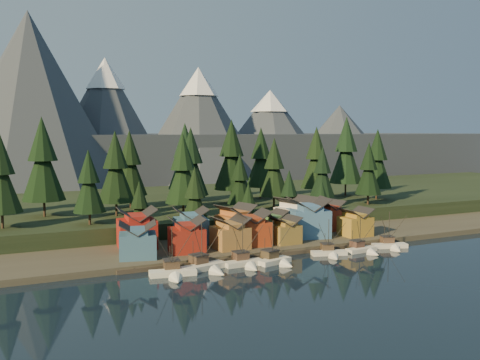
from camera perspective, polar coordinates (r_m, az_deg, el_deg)
name	(u,v)px	position (r m, az deg, el deg)	size (l,w,h in m)	color
ground	(306,271)	(124.84, 7.03, -9.56)	(500.00, 500.00, 0.00)	black
shore_strip	(233,236)	(159.02, -0.73, -6.03)	(400.00, 50.00, 1.50)	#3E382D
hillside	(179,207)	(204.55, -6.57, -2.89)	(420.00, 100.00, 6.00)	black
dock	(271,254)	(138.52, 3.35, -7.83)	(80.00, 4.00, 1.00)	#453A31
mountain_ridge	(103,141)	(321.28, -14.44, 4.04)	(560.00, 190.00, 90.00)	#414854
boat_0	(174,267)	(119.11, -7.10, -9.17)	(10.94, 11.61, 11.98)	white
boat_1	(207,261)	(123.41, -3.56, -8.63)	(11.77, 12.37, 12.29)	beige
boat_2	(246,257)	(126.94, 0.61, -8.23)	(9.68, 10.54, 11.63)	silver
boat_3	(277,255)	(129.31, 3.98, -7.95)	(9.38, 10.00, 11.64)	white
boat_4	(330,249)	(139.41, 9.62, -7.22)	(9.75, 10.16, 10.31)	silver
boat_5	(364,245)	(144.93, 13.10, -6.77)	(9.31, 10.00, 10.50)	silver
boat_6	(391,241)	(151.59, 15.85, -6.29)	(10.17, 10.59, 10.95)	white
house_front_0	(138,239)	(130.91, -10.86, -6.21)	(10.33, 9.98, 8.63)	#335B79
house_front_1	(187,234)	(135.23, -5.71, -5.77)	(9.31, 9.02, 8.67)	maroon
house_front_2	(230,232)	(138.91, -1.05, -5.54)	(8.80, 8.87, 8.25)	olive
house_front_3	(251,227)	(142.73, 1.20, -5.02)	(10.31, 9.95, 9.29)	maroon
house_front_4	(285,229)	(146.01, 4.77, -5.24)	(7.36, 7.89, 7.22)	olive
house_front_5	(309,217)	(154.68, 7.33, -3.88)	(12.61, 11.88, 11.24)	#3E6892
house_front_6	(355,221)	(159.05, 12.20, -4.32)	(8.08, 7.64, 8.06)	#A37B2A
house_back_0	(137,227)	(141.92, -10.95, -4.95)	(10.33, 9.99, 10.37)	maroon
house_back_1	(191,225)	(145.08, -5.27, -4.81)	(9.91, 9.99, 9.64)	#3A6789
house_back_2	(236,221)	(150.06, -0.48, -4.41)	(11.09, 10.56, 9.81)	#A75D2B
house_back_3	(272,223)	(153.98, 3.41, -4.59)	(8.25, 7.51, 7.71)	#426D3B
house_back_4	(296,214)	(159.62, 5.99, -3.66)	(11.55, 11.23, 10.87)	silver
house_back_5	(327,214)	(166.64, 9.31, -3.65)	(9.24, 9.32, 9.09)	maroon
tree_hill_0	(1,176)	(154.35, -24.17, 0.43)	(11.09, 11.09, 25.82)	#332319
tree_hill_1	(43,162)	(170.77, -20.29, 1.80)	(12.98, 12.98, 30.25)	#332319
tree_hill_2	(89,184)	(152.59, -15.82, -0.38)	(8.96, 8.96, 20.86)	#332319
tree_hill_3	(116,169)	(165.97, -13.13, 1.10)	(11.18, 11.18, 26.05)	#332319
tree_hill_4	(130,166)	(182.34, -11.67, 1.52)	(11.25, 11.25, 26.20)	#332319
tree_hill_5	(183,171)	(161.23, -6.10, 0.95)	(10.87, 10.87, 25.32)	#332319
tree_hill_6	(191,164)	(177.94, -5.26, 1.68)	(11.66, 11.66, 27.15)	#332319
tree_hill_7	(240,181)	(166.46, 0.00, -0.09)	(8.13, 8.13, 18.95)	#332319
tree_hill_8	(232,157)	(191.12, -0.91, 2.43)	(12.92, 12.92, 30.10)	#332319
tree_hill_9	(274,170)	(179.74, 3.66, 1.12)	(10.16, 10.16, 23.67)	#332319
tree_hill_10	(261,160)	(205.38, 2.24, 2.20)	(11.72, 11.72, 27.31)	#332319
tree_hill_11	(322,174)	(183.95, 8.78, 0.66)	(8.89, 8.89, 20.72)	#332319
tree_hill_12	(316,160)	(201.41, 8.13, 2.13)	(11.84, 11.84, 27.57)	#332319
tree_hill_13	(369,171)	(192.97, 13.55, 0.99)	(9.44, 9.44, 21.98)	#332319
tree_hill_14	(346,153)	(216.53, 11.25, 2.88)	(13.58, 13.58, 31.63)	#332319
tree_hill_15	(185,159)	(195.21, -5.87, 2.26)	(12.38, 12.38, 28.85)	#332319
tree_hill_17	(377,161)	(208.12, 14.42, 1.99)	(11.47, 11.47, 26.72)	#332319
tree_shore_0	(140,209)	(148.07, -10.65, -3.02)	(7.29, 7.29, 16.98)	#332319
tree_shore_1	(195,199)	(152.58, -4.84, -2.00)	(8.74, 8.74, 20.37)	#332319
tree_shore_2	(248,205)	(159.64, 0.90, -2.72)	(6.46, 6.46, 15.04)	#332319
tree_shore_3	(289,197)	(166.00, 5.24, -1.79)	(7.91, 7.91, 18.42)	#332319
tree_shore_4	(321,201)	(172.62, 8.67, -2.24)	(6.31, 6.31, 14.71)	#332319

